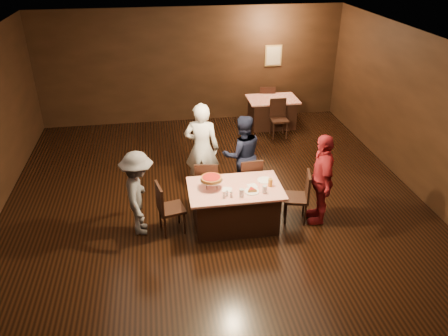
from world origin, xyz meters
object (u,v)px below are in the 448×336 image
Objects in this scene: chair_back_far at (267,102)px; diner_white_jacket at (202,148)px; back_table at (272,112)px; chair_end_right at (296,197)px; chair_back_near at (279,119)px; main_table at (235,206)px; glass_front_left at (241,193)px; diner_red_shirt at (321,179)px; glass_amber at (270,183)px; chair_far_right at (249,179)px; diner_navy_hoodie at (242,155)px; plate_empty at (265,180)px; diner_grey_knit at (139,194)px; chair_far_left at (207,182)px; chair_end_left at (171,208)px; glass_front_right at (265,189)px; pizza_stand at (211,179)px.

diner_white_jacket is (-2.21, -3.62, 0.45)m from chair_back_far.
back_table is at bearing -112.35° from diner_white_jacket.
chair_end_right is 1.00× the size of chair_back_near.
glass_front_left reaches higher than main_table.
main_table is 1.57m from diner_red_shirt.
chair_back_near is 3.71m from diner_red_shirt.
glass_front_left and glass_amber have the same top height.
chair_far_right is 0.51m from diner_navy_hoodie.
main_table and back_table have the same top height.
chair_far_right is 3.80× the size of plate_empty.
chair_back_far is 3.80× the size of plate_empty.
back_table is at bearing -174.77° from diner_red_shirt.
plate_empty is (0.21, -0.98, -0.03)m from diner_navy_hoodie.
back_table is at bearing 73.50° from plate_empty.
chair_far_right reaches higher than glass_amber.
diner_grey_knit is 3.13m from diner_red_shirt.
diner_red_shirt is at bearing 9.33° from glass_front_left.
glass_amber is at bearing -106.89° from chair_back_near.
chair_far_left is 1.00× the size of chair_back_far.
chair_back_far is 4.26m from diner_white_jacket.
main_table is at bearing 69.16° from diner_navy_hoodie.
chair_back_near is 0.57× the size of diner_red_shirt.
chair_end_left is 1.00× the size of chair_back_far.
glass_front_right is (0.05, -1.00, 0.37)m from chair_far_right.
chair_far_left is 1.36m from glass_front_right.
pizza_stand is at bearing -91.04° from diner_grey_knit.
back_table is at bearing 67.54° from main_table.
chair_back_far is 0.63× the size of diner_grey_knit.
pizza_stand reaches higher than chair_end_left.
plate_empty is (0.15, -0.60, 0.30)m from chair_far_right.
main_table is 1.68× the size of chair_end_left.
diner_red_shirt reaches higher than chair_back_near.
glass_front_right is at bearing -106.29° from back_table.
diner_white_jacket reaches higher than chair_back_near.
back_table is 4.37m from chair_end_right.
chair_end_right is at bearing 162.76° from chair_far_left.
diner_white_jacket is at bearing -132.60° from chair_back_near.
chair_back_far is 5.12m from glass_amber.
chair_back_near is at bearing -117.98° from chair_far_left.
pizza_stand is (-2.18, -4.87, 0.48)m from chair_back_far.
pizza_stand is at bearing 74.96° from chair_back_far.
glass_front_left is at bearing -155.56° from glass_amber.
back_table is at bearing 91.01° from chair_back_near.
chair_end_right reaches higher than back_table.
diner_red_shirt is at bearing -12.43° from plate_empty.
diner_grey_knit is at bearing 68.64° from chair_end_left.
diner_grey_knit reaches higher than plate_empty.
plate_empty is (-0.96, 0.21, -0.06)m from diner_red_shirt.
pizza_stand is (-2.18, -3.57, 0.48)m from chair_back_near.
glass_amber is (0.05, -0.20, 0.06)m from plate_empty.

